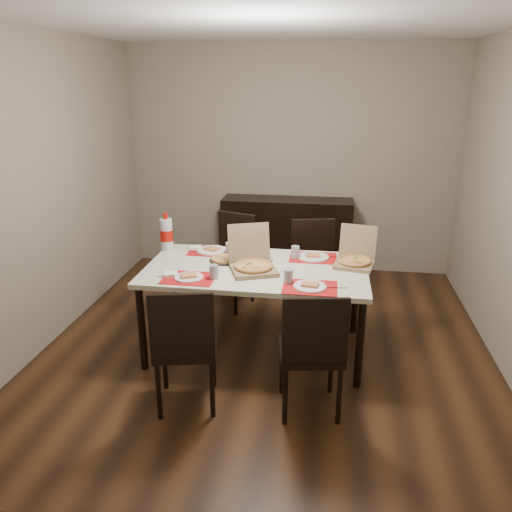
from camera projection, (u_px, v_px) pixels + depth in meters
The scene contains 18 objects.
ground at pixel (267, 345), 4.38m from camera, with size 3.80×4.00×0.02m, color #3E2413.
room_walls at pixel (275, 138), 4.21m from camera, with size 3.84×4.02×2.62m.
sideboard at pixel (287, 236), 5.89m from camera, with size 1.50×0.40×0.90m, color black.
dining_table at pixel (256, 275), 4.09m from camera, with size 1.80×1.00×0.75m.
chair_near_left at pixel (185, 344), 3.37m from camera, with size 0.50×0.50×0.93m.
chair_near_right at pixel (312, 349), 3.31m from camera, with size 0.48×0.48×0.93m.
chair_far_left at pixel (232, 256), 5.06m from camera, with size 0.53×0.53×0.93m.
chair_far_right at pixel (314, 264), 4.83m from camera, with size 0.49×0.49×0.93m.
setting_near_left at pixel (193, 275), 3.84m from camera, with size 0.48×0.30×0.11m.
setting_near_right at pixel (304, 284), 3.69m from camera, with size 0.47×0.30×0.11m.
setting_far_left at pixel (214, 250), 4.43m from camera, with size 0.46×0.30×0.11m.
setting_far_right at pixel (309, 256), 4.28m from camera, with size 0.44×0.30×0.11m.
napkin_loose at pixel (268, 267), 4.05m from camera, with size 0.12×0.11×0.02m, color white.
pizza_box_center at pixel (253, 264), 3.99m from camera, with size 0.46×0.48×0.35m.
pizza_box_right at pixel (355, 259), 4.11m from camera, with size 0.36×0.39×0.31m.
faina_plate at pixel (224, 259), 4.21m from camera, with size 0.25×0.25×0.03m.
dip_bowl at pixel (265, 259), 4.21m from camera, with size 0.13×0.13×0.03m, color white.
soda_bottle at pixel (167, 234), 4.45m from camera, with size 0.11×0.11×0.34m.
Camera 1 is at (0.48, -3.84, 2.19)m, focal length 35.00 mm.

